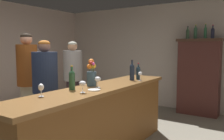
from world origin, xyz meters
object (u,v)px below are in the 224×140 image
Objects in this scene: wine_glass_rear at (98,79)px; patron_tall at (73,78)px; wine_bottle_merlot at (72,79)px; wine_bottle_riesling at (138,72)px; wine_glass_mid at (83,84)px; flower_arrangement at (92,74)px; display_bottle_left at (188,33)px; wine_glass_spare at (140,74)px; patron_redhead at (28,80)px; wine_bottle_chardonnay at (132,71)px; bar_counter at (99,122)px; wine_glass_front at (41,88)px; display_bottle_midright at (213,33)px; display_bottle_midleft at (195,32)px; display_cabinet at (199,75)px; patron_in_navy at (45,89)px; cheese_plate at (94,90)px; display_bottle_center at (205,32)px.

wine_glass_rear is 1.81m from patron_tall.
wine_bottle_riesling is (0.26, 1.32, -0.02)m from wine_bottle_merlot.
flower_arrangement is (-0.22, 0.45, 0.05)m from wine_glass_mid.
wine_bottle_riesling is 0.96× the size of display_bottle_left.
wine_glass_spare is 1.89m from patron_redhead.
wine_bottle_riesling is 0.16× the size of patron_redhead.
wine_bottle_chardonnay is 1.15× the size of display_bottle_left.
display_bottle_left is at bearing 83.25° from wine_bottle_riesling.
bar_counter is 1.05m from wine_glass_front.
wine_glass_front is 0.48× the size of display_bottle_midright.
display_bottle_midleft is 0.19× the size of patron_tall.
display_cabinet is 3.43m from wine_glass_mid.
wine_glass_rear is at bearing -92.84° from wine_bottle_chardonnay.
wine_bottle_merlot is at bearing -100.31° from wine_bottle_chardonnay.
flower_arrangement is at bearing -18.33° from patron_in_navy.
display_bottle_midleft is (-0.11, -0.00, 0.97)m from display_cabinet.
wine_glass_mid reaches higher than cheese_plate.
wine_glass_spare is 0.50× the size of display_bottle_left.
patron_tall is (-1.52, 1.27, -0.10)m from cheese_plate.
flower_arrangement is at bearing -102.57° from display_bottle_midleft.
display_bottle_midleft reaches higher than display_bottle_midright.
display_cabinet reaches higher than patron_in_navy.
wine_glass_rear is at bearing 99.31° from wine_glass_mid.
patron_tall reaches higher than wine_glass_mid.
patron_redhead is (-1.56, 0.41, -0.12)m from wine_glass_mid.
display_bottle_left is at bearing 91.25° from patron_tall.
wine_glass_front is 0.97× the size of wine_glass_spare.
flower_arrangement is 0.38m from cheese_plate.
patron_tall reaches higher than wine_bottle_riesling.
display_bottle_midright reaches higher than patron_redhead.
flower_arrangement is at bearing -106.43° from display_bottle_center.
display_bottle_center is at bearing 72.72° from wine_bottle_riesling.
wine_glass_mid is 0.22m from cheese_plate.
wine_bottle_riesling is at bearing 83.41° from bar_counter.
patron_redhead is (-1.67, -0.88, -0.12)m from wine_glass_spare.
patron_tall is at bearing 173.90° from wine_glass_spare.
wine_glass_front is at bearing -102.29° from wine_glass_rear.
patron_in_navy is at bearing -116.42° from display_cabinet.
cheese_plate is 0.55× the size of display_bottle_left.
wine_glass_rear is 1.50m from patron_redhead.
display_bottle_midleft is at bearing 35.58° from patron_in_navy.
display_cabinet is at bearing 87.06° from patron_tall.
bar_counter is 1.72× the size of patron_redhead.
display_bottle_center is (0.63, 3.19, 0.86)m from cheese_plate.
display_bottle_midleft is at bearing 77.94° from wine_bottle_chardonnay.
wine_glass_rear is at bearing -99.42° from display_bottle_midleft.
wine_glass_front reaches higher than bar_counter.
display_bottle_midleft is at bearing -180.00° from display_bottle_midright.
display_cabinet is at bearing 76.83° from wine_bottle_merlot.
wine_bottle_merlot is (-0.78, -3.31, 0.23)m from display_cabinet.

